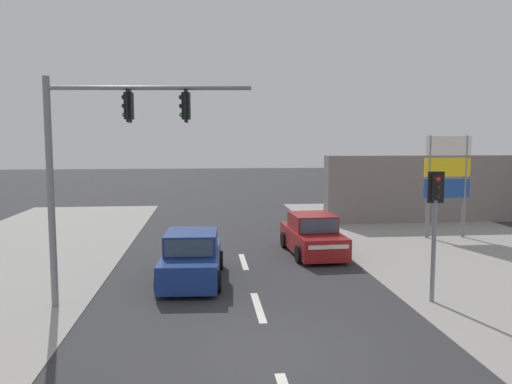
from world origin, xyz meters
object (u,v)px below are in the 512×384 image
sedan_oncoming_mid (312,236)px  sedan_receding_far (192,258)px  pedestal_signal_right_kerb (435,214)px  shopping_plaza_sign (447,172)px  traffic_signal_mast (99,149)px

sedan_oncoming_mid → sedan_receding_far: size_ratio=1.00×
pedestal_signal_right_kerb → shopping_plaza_sign: size_ratio=0.77×
traffic_signal_mast → pedestal_signal_right_kerb: 8.97m
sedan_receding_far → pedestal_signal_right_kerb: bearing=-23.3°
traffic_signal_mast → sedan_receding_far: size_ratio=1.39×
shopping_plaza_sign → traffic_signal_mast: bearing=-149.1°
sedan_receding_far → traffic_signal_mast: bearing=-135.0°
pedestal_signal_right_kerb → shopping_plaza_sign: shopping_plaza_sign is taller
shopping_plaza_sign → sedan_oncoming_mid: 7.49m
pedestal_signal_right_kerb → shopping_plaza_sign: (4.67, 8.63, 0.57)m
sedan_oncoming_mid → sedan_receding_far: bearing=-144.5°
sedan_oncoming_mid → sedan_receding_far: (-4.55, -3.25, 0.00)m
pedestal_signal_right_kerb → sedan_receding_far: bearing=156.7°
pedestal_signal_right_kerb → sedan_oncoming_mid: (-1.99, 6.07, -1.71)m
sedan_receding_far → sedan_oncoming_mid: bearing=35.5°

